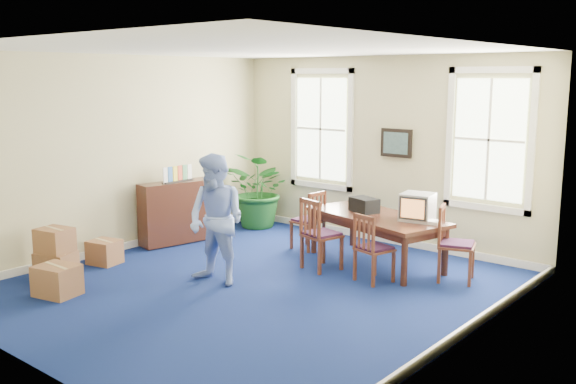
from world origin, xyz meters
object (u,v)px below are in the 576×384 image
Objects in this scene: crt_tv at (417,207)px; potted_plant at (261,190)px; credenza at (178,213)px; cardboard_boxes at (69,253)px; conference_table at (376,239)px; man at (216,220)px; chair_near_left at (322,234)px.

crt_tv is 0.33× the size of potted_plant.
credenza is 2.37m from cardboard_boxes.
man is at bearing -102.15° from conference_table.
crt_tv is at bearing -130.29° from chair_near_left.
conference_table is 4.53m from cardboard_boxes.
conference_table is 2.08× the size of chair_near_left.
chair_near_left is at bearing 59.31° from man.
credenza is (-3.30, -1.13, 0.14)m from conference_table.
crt_tv is 0.45× the size of chair_near_left.
potted_plant is (0.31, 1.78, 0.20)m from credenza.
crt_tv is 1.46m from chair_near_left.
man is 2.19m from cardboard_boxes.
conference_table is 1.67× the size of cardboard_boxes.
credenza reaches higher than cardboard_boxes.
chair_near_left is 0.80× the size of cardboard_boxes.
potted_plant is at bearing -15.70° from chair_near_left.
chair_near_left is at bearing -29.39° from potted_plant.
credenza is at bearing 99.27° from cardboard_boxes.
potted_plant reaches higher than conference_table.
potted_plant is (-2.53, 1.42, 0.18)m from chair_near_left.
potted_plant is at bearing 91.01° from cardboard_boxes.
cardboard_boxes is (-2.45, -2.70, -0.16)m from chair_near_left.
crt_tv is at bearing 44.49° from cardboard_boxes.
cardboard_boxes is at bearing -150.37° from man.
credenza is 1.00× the size of cardboard_boxes.
chair_near_left is 0.75× the size of potted_plant.
conference_table is 1.24× the size of man.
conference_table is 1.56× the size of potted_plant.
chair_near_left reaches higher than cardboard_boxes.
cardboard_boxes is (0.38, -2.34, -0.14)m from credenza.
conference_table is 3.49m from credenza.
chair_near_left is (-1.13, -0.82, -0.43)m from crt_tv.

